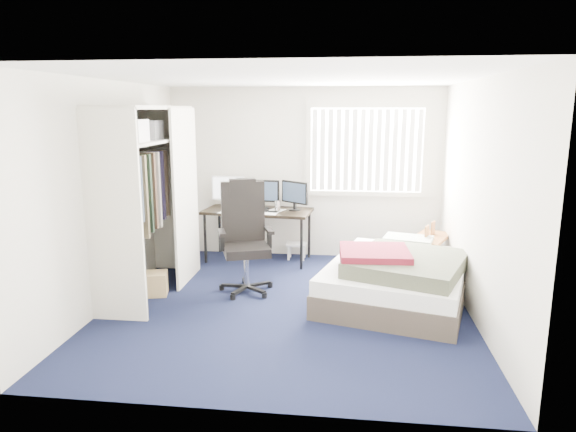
# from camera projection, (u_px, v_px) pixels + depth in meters

# --- Properties ---
(ground) EXTENTS (4.20, 4.20, 0.00)m
(ground) POSITION_uv_depth(u_px,v_px,m) (287.00, 305.00, 5.81)
(ground) COLOR black
(ground) RESTS_ON ground
(room_shell) EXTENTS (4.20, 4.20, 4.20)m
(room_shell) POSITION_uv_depth(u_px,v_px,m) (287.00, 173.00, 5.51)
(room_shell) COLOR silver
(room_shell) RESTS_ON ground
(window_assembly) EXTENTS (1.72, 0.09, 1.32)m
(window_assembly) POSITION_uv_depth(u_px,v_px,m) (366.00, 150.00, 7.37)
(window_assembly) COLOR white
(window_assembly) RESTS_ON ground
(closet) EXTENTS (0.64, 1.84, 2.22)m
(closet) POSITION_uv_depth(u_px,v_px,m) (148.00, 182.00, 5.99)
(closet) COLOR beige
(closet) RESTS_ON ground
(desk) EXTENTS (1.59, 0.87, 1.21)m
(desk) POSITION_uv_depth(u_px,v_px,m) (258.00, 207.00, 7.43)
(desk) COLOR black
(desk) RESTS_ON ground
(office_chair) EXTENTS (0.81, 0.81, 1.35)m
(office_chair) POSITION_uv_depth(u_px,v_px,m) (245.00, 248.00, 6.25)
(office_chair) COLOR black
(office_chair) RESTS_ON ground
(footstool) EXTENTS (0.30, 0.24, 0.24)m
(footstool) POSITION_uv_depth(u_px,v_px,m) (296.00, 247.00, 7.58)
(footstool) COLOR white
(footstool) RESTS_ON ground
(nightstand) EXTENTS (0.67, 0.86, 0.71)m
(nightstand) POSITION_uv_depth(u_px,v_px,m) (430.00, 241.00, 6.79)
(nightstand) COLOR brown
(nightstand) RESTS_ON ground
(bed) EXTENTS (1.99, 2.34, 0.66)m
(bed) POSITION_uv_depth(u_px,v_px,m) (398.00, 276.00, 5.94)
(bed) COLOR #3B322A
(bed) RESTS_ON ground
(pine_box) EXTENTS (0.42, 0.35, 0.27)m
(pine_box) POSITION_uv_depth(u_px,v_px,m) (152.00, 284.00, 6.13)
(pine_box) COLOR #A58B52
(pine_box) RESTS_ON ground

